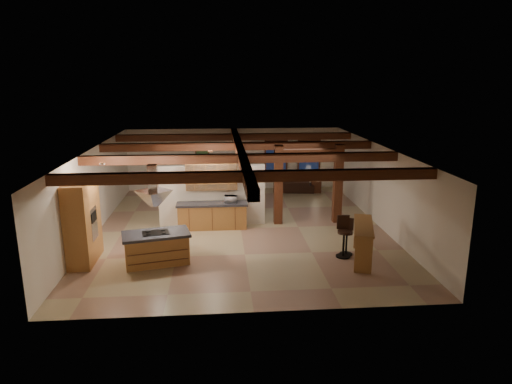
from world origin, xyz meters
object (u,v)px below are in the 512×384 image
kitchen_island (157,248)px  bar_counter (363,236)px  sofa (293,186)px  dining_table (238,201)px

kitchen_island → bar_counter: size_ratio=0.96×
sofa → bar_counter: (0.68, -8.32, 0.46)m
sofa → bar_counter: 8.36m
dining_table → sofa: bearing=31.8°
kitchen_island → bar_counter: bar_counter is taller
bar_counter → dining_table: bearing=121.2°
dining_table → bar_counter: bearing=-72.1°
sofa → bar_counter: size_ratio=0.88×
kitchen_island → sofa: 9.66m
sofa → bar_counter: bearing=101.8°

